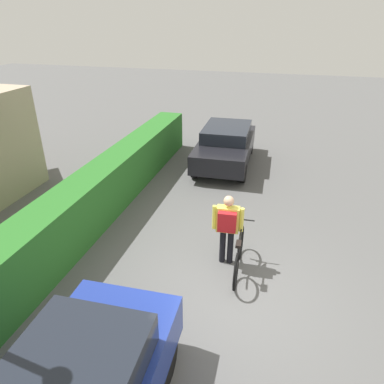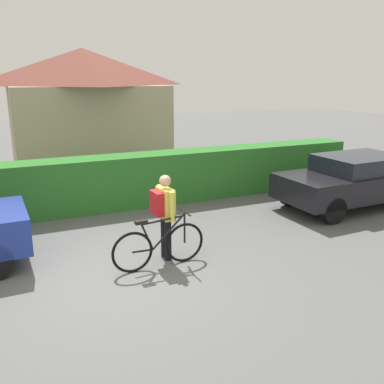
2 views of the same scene
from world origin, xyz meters
name	(u,v)px [view 1 (image 1 of 2)]	position (x,y,z in m)	size (l,w,h in m)	color
ground_plane	(234,300)	(0.00, 0.00, 0.00)	(60.00, 60.00, 0.00)	#585858
hedge_row	(48,239)	(0.00, 3.98, 0.68)	(16.63, 0.90, 1.36)	#2A6E26
parked_car_far	(226,145)	(6.77, 1.44, 0.74)	(4.06, 1.90, 1.37)	black
bicycle	(239,255)	(0.88, 0.07, 0.41)	(1.77, 0.50, 0.99)	black
person_rider	(227,224)	(1.09, 0.37, 0.98)	(0.37, 0.66, 1.62)	black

